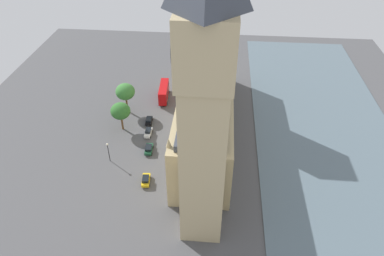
{
  "coord_description": "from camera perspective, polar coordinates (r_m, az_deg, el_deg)",
  "views": [
    {
      "loc": [
        -5.21,
        81.55,
        62.1
      ],
      "look_at": [
        1.0,
        11.95,
        9.12
      ],
      "focal_mm": 32.99,
      "sensor_mm": 36.0,
      "label": 1
    }
  ],
  "objects": [
    {
      "name": "ground_plane",
      "position": [
        102.64,
        1.15,
        -0.07
      ],
      "size": [
        141.74,
        141.74,
        0.0
      ],
      "primitive_type": "plane",
      "color": "#4C4C4F"
    },
    {
      "name": "river_thames",
      "position": [
        106.97,
        20.79,
        -1.05
      ],
      "size": [
        39.65,
        127.57,
        0.25
      ],
      "primitive_type": "cube",
      "color": "slate",
      "rests_on": "ground"
    },
    {
      "name": "parliament_building",
      "position": [
        98.65,
        2.45,
        4.73
      ],
      "size": [
        14.01,
        59.24,
        29.5
      ],
      "color": "tan",
      "rests_on": "ground"
    },
    {
      "name": "clock_tower",
      "position": [
        56.65,
        2.01,
        4.08
      ],
      "size": [
        9.18,
        9.18,
        60.22
      ],
      "color": "tan",
      "rests_on": "ground"
    },
    {
      "name": "double_decker_bus_corner",
      "position": [
        114.92,
        -4.59,
        5.88
      ],
      "size": [
        3.15,
        10.63,
        4.75
      ],
      "rotation": [
        0.0,
        0.0,
        3.2
      ],
      "color": "#B20C0F",
      "rests_on": "ground"
    },
    {
      "name": "car_black_far_end",
      "position": [
        105.03,
        -6.99,
        1.2
      ],
      "size": [
        1.99,
        4.19,
        1.74
      ],
      "rotation": [
        0.0,
        0.0,
        3.18
      ],
      "color": "black",
      "rests_on": "ground"
    },
    {
      "name": "car_white_opposite_hall",
      "position": [
        100.53,
        -7.08,
        -0.68
      ],
      "size": [
        1.82,
        4.28,
        1.74
      ],
      "rotation": [
        0.0,
        0.0,
        -0.01
      ],
      "color": "silver",
      "rests_on": "ground"
    },
    {
      "name": "car_dark_green_midblock",
      "position": [
        94.86,
        -7.0,
        -3.36
      ],
      "size": [
        2.13,
        4.39,
        1.74
      ],
      "rotation": [
        0.0,
        0.0,
        3.19
      ],
      "color": "#19472D",
      "rests_on": "ground"
    },
    {
      "name": "car_yellow_cab_leading",
      "position": [
        86.46,
        -7.47,
        -8.32
      ],
      "size": [
        2.23,
        4.3,
        1.74
      ],
      "rotation": [
        0.0,
        0.0,
        3.23
      ],
      "color": "gold",
      "rests_on": "ground"
    },
    {
      "name": "pedestrian_near_tower",
      "position": [
        96.8,
        -2.99,
        -2.24
      ],
      "size": [
        0.54,
        0.63,
        1.62
      ],
      "rotation": [
        0.0,
        0.0,
        6.07
      ],
      "color": "gray",
      "rests_on": "ground"
    },
    {
      "name": "plane_tree_under_trees",
      "position": [
        100.81,
        -11.49,
        2.69
      ],
      "size": [
        5.54,
        5.54,
        8.65
      ],
      "color": "brown",
      "rests_on": "ground"
    },
    {
      "name": "plane_tree_trailing",
      "position": [
        107.77,
        -10.74,
        5.77
      ],
      "size": [
        5.77,
        5.77,
        9.59
      ],
      "color": "brown",
      "rests_on": "ground"
    },
    {
      "name": "street_lamp_kerbside",
      "position": [
        91.71,
        -13.43,
        -3.29
      ],
      "size": [
        0.56,
        0.56,
        5.82
      ],
      "color": "black",
      "rests_on": "ground"
    }
  ]
}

